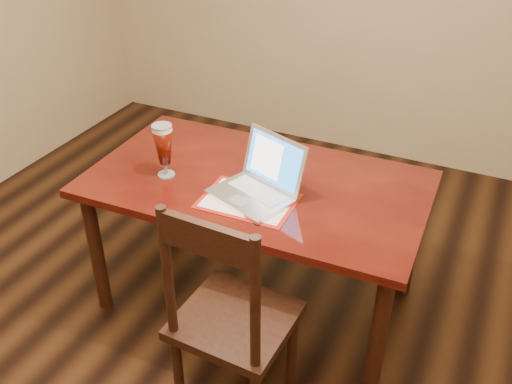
% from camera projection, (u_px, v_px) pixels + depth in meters
% --- Properties ---
extents(ground, '(5.00, 5.00, 0.00)m').
position_uv_depth(ground, '(210.00, 367.00, 2.77)').
color(ground, black).
rests_on(ground, ground).
extents(dining_table, '(1.66, 0.97, 1.04)m').
position_uv_depth(dining_table, '(254.00, 195.00, 2.82)').
color(dining_table, '#54140B').
rests_on(dining_table, ground).
extents(dining_chair, '(0.48, 0.46, 1.09)m').
position_uv_depth(dining_chair, '(231.00, 320.00, 2.33)').
color(dining_chair, black).
rests_on(dining_chair, ground).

